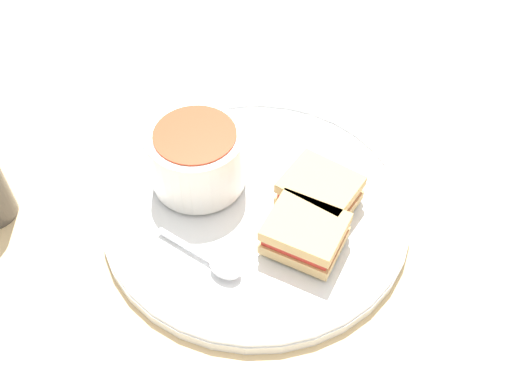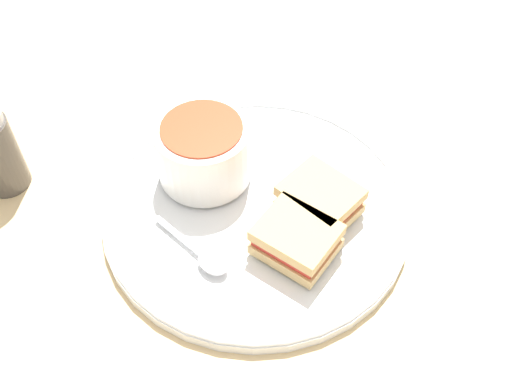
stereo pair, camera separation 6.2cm
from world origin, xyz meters
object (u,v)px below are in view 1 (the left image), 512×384
at_px(spoon, 220,265).
at_px(sandwich_half_far, 320,192).
at_px(soup_bowl, 197,157).
at_px(sandwich_half_near, 305,233).

height_order(spoon, sandwich_half_far, sandwich_half_far).
height_order(soup_bowl, sandwich_half_far, soup_bowl).
bearing_deg(sandwich_half_near, sandwich_half_far, 130.63).
xyz_separation_m(soup_bowl, spoon, (0.11, -0.03, -0.03)).
xyz_separation_m(soup_bowl, sandwich_half_far, (0.09, 0.09, -0.02)).
relative_size(sandwich_half_near, sandwich_half_far, 1.03).
distance_m(soup_bowl, sandwich_half_near, 0.14).
xyz_separation_m(soup_bowl, sandwich_half_near, (0.13, 0.05, -0.02)).
bearing_deg(sandwich_half_far, spoon, -81.97).
bearing_deg(sandwich_half_far, sandwich_half_near, -49.37).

